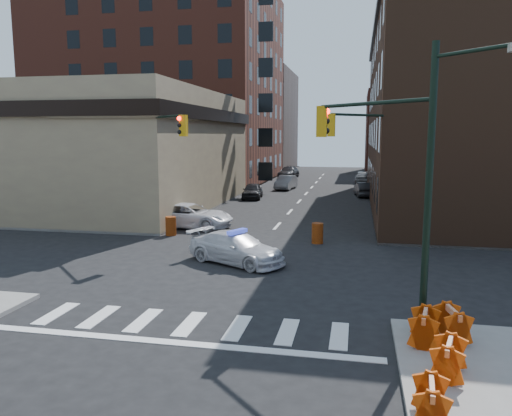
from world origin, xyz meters
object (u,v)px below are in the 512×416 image
at_px(barricade_nw_a, 130,220).
at_px(pedestrian_b, 68,212).
at_px(pickup, 190,216).
at_px(pedestrian_a, 153,216).
at_px(parked_car_wfar, 286,182).
at_px(barricade_se_a, 452,324).
at_px(barrel_bank, 171,226).
at_px(barrel_road, 317,233).
at_px(police_car, 236,248).
at_px(parked_car_wnear, 252,191).
at_px(parked_car_enear, 364,189).

bearing_deg(barricade_nw_a, pedestrian_b, -163.05).
bearing_deg(pickup, pedestrian_a, 150.36).
relative_size(pickup, parked_car_wfar, 1.22).
bearing_deg(barricade_se_a, barrel_bank, 34.85).
height_order(barrel_road, barricade_nw_a, barricade_nw_a).
height_order(police_car, barricade_nw_a, police_car).
distance_m(pickup, pedestrian_a, 2.65).
bearing_deg(barrel_road, pickup, 160.02).
relative_size(parked_car_wnear, parked_car_enear, 1.01).
relative_size(parked_car_enear, pedestrian_b, 2.17).
bearing_deg(police_car, parked_car_wfar, 30.61).
height_order(pickup, barricade_nw_a, pickup).
xyz_separation_m(barrel_bank, barricade_nw_a, (-2.97, 0.98, 0.08)).
height_order(parked_car_wfar, pedestrian_a, pedestrian_a).
bearing_deg(barricade_nw_a, parked_car_enear, 61.29).
bearing_deg(pickup, barricade_se_a, -134.88).
height_order(parked_car_wfar, barricade_se_a, parked_car_wfar).
bearing_deg(parked_car_wfar, pedestrian_b, -104.69).
distance_m(parked_car_enear, barrel_bank, 23.51).
height_order(pedestrian_a, barricade_se_a, pedestrian_a).
bearing_deg(pedestrian_a, barricade_nw_a, 162.58).
distance_m(parked_car_enear, barricade_nw_a, 24.23).
bearing_deg(barricade_nw_a, barricade_se_a, -34.08).
distance_m(pickup, parked_car_wfar, 23.20).
relative_size(pickup, barrel_bank, 5.00).
height_order(parked_car_wfar, barricade_nw_a, parked_car_wfar).
distance_m(parked_car_wnear, parked_car_wfar, 8.45).
height_order(pickup, parked_car_enear, pickup).
xyz_separation_m(police_car, barrel_bank, (-5.15, 5.31, -0.15)).
bearing_deg(pedestrian_a, pickup, 57.77).
bearing_deg(barrel_bank, police_car, -45.89).
bearing_deg(barricade_nw_a, parked_car_wnear, 82.46).
height_order(pickup, parked_car_wnear, pickup).
xyz_separation_m(pickup, barrel_bank, (-0.28, -2.51, -0.21)).
bearing_deg(pedestrian_a, parked_car_enear, 61.72).
distance_m(barrel_road, barrel_bank, 8.40).
bearing_deg(barricade_nw_a, barrel_bank, -11.76).
bearing_deg(barricade_se_a, pedestrian_b, 45.74).
bearing_deg(parked_car_wfar, pickup, -90.43).
distance_m(pedestrian_a, barricade_se_a, 19.32).
height_order(pickup, barrel_road, pickup).
height_order(pedestrian_b, barricade_se_a, pedestrian_b).
height_order(parked_car_wfar, parked_car_enear, parked_car_wfar).
relative_size(barrel_bank, barricade_se_a, 0.91).
height_order(police_car, pedestrian_a, pedestrian_a).
relative_size(parked_car_wfar, barricade_nw_a, 3.52).
relative_size(parked_car_enear, barricade_nw_a, 3.21).
height_order(pedestrian_b, barricade_nw_a, pedestrian_b).
bearing_deg(pedestrian_a, police_car, -38.96).
distance_m(police_car, parked_car_wnear, 22.98).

